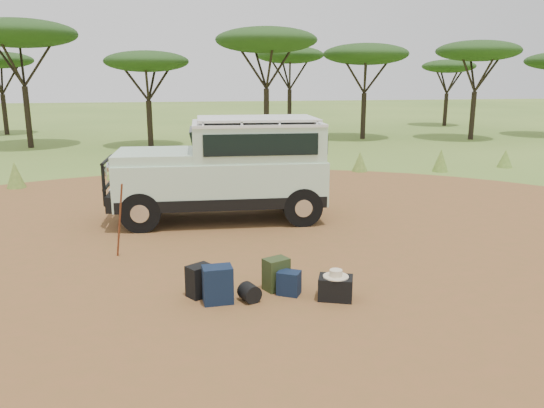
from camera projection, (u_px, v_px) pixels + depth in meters
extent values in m
plane|color=#547A2B|center=(231.00, 261.00, 10.37)|extent=(140.00, 140.00, 0.00)
cylinder|color=brown|center=(231.00, 260.00, 10.36)|extent=(23.00, 23.00, 0.01)
cone|color=#547A2B|center=(15.00, 175.00, 17.07)|extent=(0.60, 0.60, 0.85)
cone|color=#547A2B|center=(114.00, 170.00, 18.50)|extent=(0.60, 0.60, 0.70)
cone|color=#547A2B|center=(201.00, 166.00, 18.66)|extent=(0.60, 0.60, 0.90)
cone|color=#547A2B|center=(287.00, 167.00, 18.85)|extent=(0.60, 0.60, 0.80)
cone|color=#547A2B|center=(360.00, 162.00, 20.08)|extent=(0.60, 0.60, 0.75)
cone|color=#547A2B|center=(441.00, 160.00, 20.06)|extent=(0.60, 0.60, 0.85)
cone|color=#547A2B|center=(505.00, 159.00, 21.01)|extent=(0.60, 0.60, 0.70)
cylinder|color=black|center=(28.00, 117.00, 26.65)|extent=(0.28, 0.28, 3.06)
ellipsoid|color=#1A3914|center=(19.00, 33.00, 25.71)|extent=(5.50, 5.50, 1.38)
cylinder|color=black|center=(150.00, 124.00, 27.09)|extent=(0.28, 0.28, 2.34)
ellipsoid|color=#1A3914|center=(146.00, 61.00, 26.37)|extent=(4.20, 4.20, 1.05)
cylinder|color=black|center=(266.00, 117.00, 27.76)|extent=(0.28, 0.28, 2.93)
ellipsoid|color=#1A3914|center=(266.00, 40.00, 26.86)|extent=(5.20, 5.20, 1.30)
cylinder|color=black|center=(363.00, 116.00, 30.54)|extent=(0.28, 0.28, 2.61)
ellipsoid|color=#1A3914|center=(366.00, 54.00, 29.73)|extent=(4.80, 4.80, 1.20)
cylinder|color=black|center=(472.00, 116.00, 30.21)|extent=(0.28, 0.28, 2.70)
ellipsoid|color=#1A3914|center=(478.00, 51.00, 29.38)|extent=(4.60, 4.60, 1.15)
cylinder|color=black|center=(5.00, 115.00, 32.84)|extent=(0.28, 0.28, 2.48)
cylinder|color=black|center=(289.00, 110.00, 35.69)|extent=(0.28, 0.28, 2.70)
ellipsoid|color=#1A3914|center=(290.00, 55.00, 34.86)|extent=(4.50, 4.50, 1.12)
cylinder|color=black|center=(445.00, 110.00, 38.93)|extent=(0.28, 0.28, 2.34)
ellipsoid|color=#1A3914|center=(449.00, 66.00, 38.20)|extent=(3.80, 3.80, 0.95)
cube|color=silver|center=(221.00, 180.00, 13.18)|extent=(5.14, 2.35, 1.06)
cube|color=black|center=(221.00, 196.00, 13.28)|extent=(5.04, 2.39, 0.27)
cube|color=silver|center=(257.00, 141.00, 13.08)|extent=(3.23, 2.16, 0.84)
cube|color=white|center=(256.00, 123.00, 12.97)|extent=(3.23, 2.20, 0.07)
cube|color=white|center=(256.00, 118.00, 12.95)|extent=(2.97, 2.06, 0.06)
cube|color=silver|center=(155.00, 156.00, 12.83)|extent=(1.96, 2.05, 0.22)
cube|color=black|center=(194.00, 141.00, 12.87)|extent=(0.29, 1.70, 0.59)
cube|color=black|center=(261.00, 145.00, 12.09)|extent=(2.65, 0.20, 0.50)
cube|color=black|center=(253.00, 135.00, 14.04)|extent=(2.65, 0.20, 0.50)
cube|color=black|center=(319.00, 140.00, 13.29)|extent=(0.15, 1.65, 0.46)
cube|color=black|center=(115.00, 196.00, 12.92)|extent=(0.27, 2.03, 0.38)
cylinder|color=black|center=(107.00, 160.00, 12.70)|extent=(0.16, 1.45, 0.08)
cylinder|color=black|center=(109.00, 184.00, 12.83)|extent=(0.16, 1.45, 0.08)
cylinder|color=silver|center=(104.00, 171.00, 12.44)|extent=(0.09, 0.25, 0.25)
cylinder|color=silver|center=(109.00, 167.00, 13.05)|extent=(0.09, 0.25, 0.25)
cube|color=white|center=(111.00, 191.00, 12.88)|extent=(0.07, 0.47, 0.13)
cylinder|color=black|center=(198.00, 141.00, 13.85)|extent=(0.09, 0.09, 0.92)
cylinder|color=black|center=(140.00, 212.00, 12.19)|extent=(0.95, 0.37, 0.94)
cylinder|color=black|center=(148.00, 195.00, 13.92)|extent=(0.95, 0.37, 0.94)
cylinder|color=black|center=(302.00, 207.00, 12.69)|extent=(0.95, 0.37, 0.94)
cylinder|color=black|center=(290.00, 191.00, 14.42)|extent=(0.95, 0.37, 0.94)
cylinder|color=brown|center=(120.00, 221.00, 10.33)|extent=(0.26, 0.35, 1.53)
cube|color=black|center=(200.00, 281.00, 8.63)|extent=(0.48, 0.45, 0.53)
cube|color=#101D34|center=(218.00, 285.00, 8.37)|extent=(0.48, 0.35, 0.61)
cube|color=#2D3B1B|center=(276.00, 274.00, 8.89)|extent=(0.48, 0.42, 0.55)
cube|color=#101D34|center=(289.00, 283.00, 8.70)|extent=(0.44, 0.41, 0.40)
cube|color=black|center=(335.00, 288.00, 8.53)|extent=(0.64, 0.55, 0.38)
cylinder|color=black|center=(250.00, 293.00, 8.45)|extent=(0.38, 0.38, 0.29)
cylinder|color=beige|center=(336.00, 276.00, 8.48)|extent=(0.41, 0.41, 0.02)
cylinder|color=beige|center=(336.00, 273.00, 8.47)|extent=(0.21, 0.21, 0.10)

